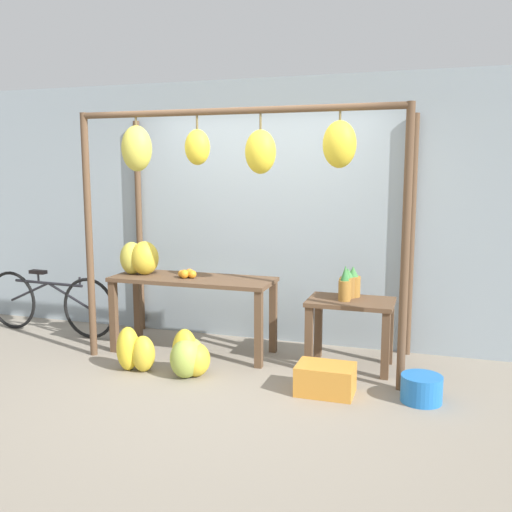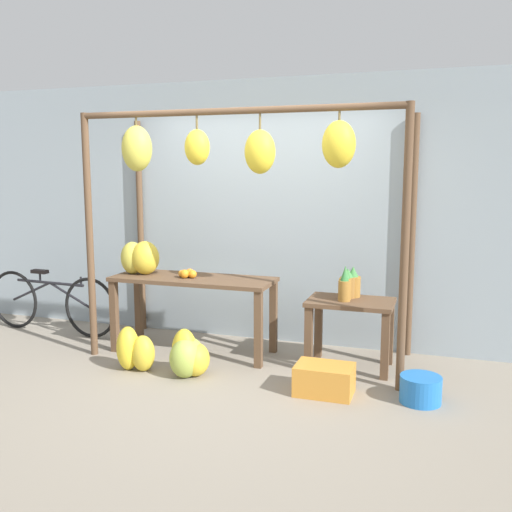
# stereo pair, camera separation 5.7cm
# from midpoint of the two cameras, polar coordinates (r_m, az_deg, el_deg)

# --- Properties ---
(ground_plane) EXTENTS (20.00, 20.00, 0.00)m
(ground_plane) POSITION_cam_midpoint_polar(r_m,az_deg,el_deg) (5.12, -3.93, -12.62)
(ground_plane) COLOR gray
(shop_wall_back) EXTENTS (8.00, 0.08, 2.80)m
(shop_wall_back) POSITION_cam_midpoint_polar(r_m,az_deg,el_deg) (6.15, 0.89, 4.38)
(shop_wall_back) COLOR #99A8B2
(shop_wall_back) RESTS_ON ground_plane
(stall_awning) EXTENTS (3.09, 1.16, 2.39)m
(stall_awning) POSITION_cam_midpoint_polar(r_m,az_deg,el_deg) (5.25, -2.26, 8.18)
(stall_awning) COLOR brown
(stall_awning) RESTS_ON ground_plane
(display_table_main) EXTENTS (1.65, 0.59, 0.78)m
(display_table_main) POSITION_cam_midpoint_polar(r_m,az_deg,el_deg) (5.82, -6.60, -3.35)
(display_table_main) COLOR brown
(display_table_main) RESTS_ON ground_plane
(display_table_side) EXTENTS (0.79, 0.53, 0.65)m
(display_table_side) POSITION_cam_midpoint_polar(r_m,az_deg,el_deg) (5.44, 9.13, -5.95)
(display_table_side) COLOR brown
(display_table_side) RESTS_ON ground_plane
(banana_pile_on_table) EXTENTS (0.47, 0.34, 0.35)m
(banana_pile_on_table) POSITION_cam_midpoint_polar(r_m,az_deg,el_deg) (6.02, -11.85, -0.20)
(banana_pile_on_table) COLOR gold
(banana_pile_on_table) RESTS_ON display_table_main
(orange_pile) EXTENTS (0.20, 0.17, 0.09)m
(orange_pile) POSITION_cam_midpoint_polar(r_m,az_deg,el_deg) (5.77, -7.18, -1.77)
(orange_pile) COLOR orange
(orange_pile) RESTS_ON display_table_main
(pineapple_cluster) EXTENTS (0.19, 0.34, 0.32)m
(pineapple_cluster) POSITION_cam_midpoint_polar(r_m,az_deg,el_deg) (5.45, 8.91, -2.87)
(pineapple_cluster) COLOR olive
(pineapple_cluster) RESTS_ON display_table_side
(banana_pile_ground_left) EXTENTS (0.43, 0.29, 0.41)m
(banana_pile_ground_left) POSITION_cam_midpoint_polar(r_m,az_deg,el_deg) (5.48, -12.33, -9.25)
(banana_pile_ground_left) COLOR gold
(banana_pile_ground_left) RESTS_ON ground_plane
(banana_pile_ground_right) EXTENTS (0.40, 0.42, 0.43)m
(banana_pile_ground_right) POSITION_cam_midpoint_polar(r_m,az_deg,el_deg) (5.27, -7.02, -9.97)
(banana_pile_ground_right) COLOR gold
(banana_pile_ground_right) RESTS_ON ground_plane
(fruit_crate_white) EXTENTS (0.48, 0.33, 0.25)m
(fruit_crate_white) POSITION_cam_midpoint_polar(r_m,az_deg,el_deg) (4.90, 6.62, -12.14)
(fruit_crate_white) COLOR orange
(fruit_crate_white) RESTS_ON ground_plane
(blue_bucket) EXTENTS (0.33, 0.33, 0.22)m
(blue_bucket) POSITION_cam_midpoint_polar(r_m,az_deg,el_deg) (4.89, 15.89, -12.64)
(blue_bucket) COLOR blue
(blue_bucket) RESTS_ON ground_plane
(parked_bicycle) EXTENTS (1.78, 0.14, 0.72)m
(parked_bicycle) POSITION_cam_midpoint_polar(r_m,az_deg,el_deg) (6.93, -20.20, -4.39)
(parked_bicycle) COLOR black
(parked_bicycle) RESTS_ON ground_plane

